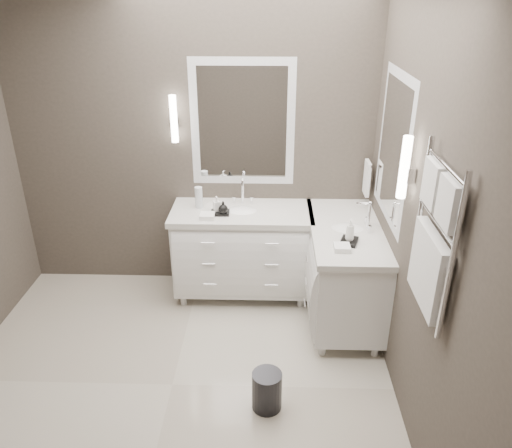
{
  "coord_description": "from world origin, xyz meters",
  "views": [
    {
      "loc": [
        0.69,
        -2.75,
        2.62
      ],
      "look_at": [
        0.59,
        0.7,
        0.97
      ],
      "focal_mm": 35.0,
      "sensor_mm": 36.0,
      "label": 1
    }
  ],
  "objects_px": {
    "vanity_right": "(344,267)",
    "vanity_back": "(242,247)",
    "waste_bin": "(267,391)",
    "towel_ladder": "(432,244)"
  },
  "relations": [
    {
      "from": "vanity_right",
      "to": "vanity_back",
      "type": "bearing_deg",
      "value": 159.62
    },
    {
      "from": "vanity_back",
      "to": "vanity_right",
      "type": "distance_m",
      "value": 0.93
    },
    {
      "from": "vanity_right",
      "to": "waste_bin",
      "type": "distance_m",
      "value": 1.31
    },
    {
      "from": "towel_ladder",
      "to": "waste_bin",
      "type": "relative_size",
      "value": 3.15
    },
    {
      "from": "towel_ladder",
      "to": "waste_bin",
      "type": "xyz_separation_m",
      "value": [
        -0.86,
        0.21,
        -1.25
      ]
    },
    {
      "from": "vanity_right",
      "to": "towel_ladder",
      "type": "xyz_separation_m",
      "value": [
        0.23,
        -1.3,
        0.91
      ]
    },
    {
      "from": "vanity_right",
      "to": "waste_bin",
      "type": "xyz_separation_m",
      "value": [
        -0.64,
        -1.09,
        -0.34
      ]
    },
    {
      "from": "vanity_back",
      "to": "towel_ladder",
      "type": "distance_m",
      "value": 2.16
    },
    {
      "from": "vanity_right",
      "to": "waste_bin",
      "type": "height_order",
      "value": "vanity_right"
    },
    {
      "from": "towel_ladder",
      "to": "vanity_back",
      "type": "bearing_deg",
      "value": 124.1
    }
  ]
}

